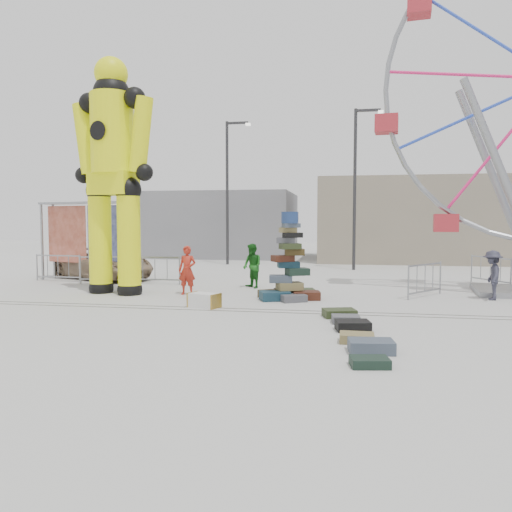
% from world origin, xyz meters
% --- Properties ---
extents(ground, '(90.00, 90.00, 0.00)m').
position_xyz_m(ground, '(0.00, 0.00, 0.00)').
color(ground, '#9E9E99').
rests_on(ground, ground).
extents(track_line_near, '(40.00, 0.04, 0.01)m').
position_xyz_m(track_line_near, '(0.00, 0.60, 0.00)').
color(track_line_near, '#47443F').
rests_on(track_line_near, ground).
extents(track_line_far, '(40.00, 0.04, 0.01)m').
position_xyz_m(track_line_far, '(0.00, 1.00, 0.00)').
color(track_line_far, '#47443F').
rests_on(track_line_far, ground).
extents(building_right, '(12.00, 8.00, 5.00)m').
position_xyz_m(building_right, '(7.00, 20.00, 2.50)').
color(building_right, gray).
rests_on(building_right, ground).
extents(building_left, '(10.00, 8.00, 4.40)m').
position_xyz_m(building_left, '(-6.00, 22.00, 2.20)').
color(building_left, gray).
rests_on(building_left, ground).
extents(lamp_post_right, '(1.41, 0.25, 8.00)m').
position_xyz_m(lamp_post_right, '(3.09, 13.00, 4.48)').
color(lamp_post_right, '#2D2D30').
rests_on(lamp_post_right, ground).
extents(lamp_post_left, '(1.41, 0.25, 8.00)m').
position_xyz_m(lamp_post_left, '(-3.91, 15.00, 4.48)').
color(lamp_post_left, '#2D2D30').
rests_on(lamp_post_left, ground).
extents(suitcase_tower, '(2.06, 1.78, 2.74)m').
position_xyz_m(suitcase_tower, '(0.77, 3.01, 0.77)').
color(suitcase_tower, '#173646').
rests_on(suitcase_tower, ground).
extents(crash_test_dummy, '(3.22, 1.41, 8.09)m').
position_xyz_m(crash_test_dummy, '(-5.15, 3.16, 4.26)').
color(crash_test_dummy, black).
rests_on(crash_test_dummy, ground).
extents(banner_scaffold, '(4.51, 1.80, 3.23)m').
position_xyz_m(banner_scaffold, '(-7.83, 6.27, 2.43)').
color(banner_scaffold, gray).
rests_on(banner_scaffold, ground).
extents(steamer_trunk, '(0.98, 0.76, 0.40)m').
position_xyz_m(steamer_trunk, '(-1.45, 1.07, 0.20)').
color(steamer_trunk, silver).
rests_on(steamer_trunk, ground).
extents(row_case_0, '(0.93, 0.75, 0.21)m').
position_xyz_m(row_case_0, '(2.36, 0.25, 0.10)').
color(row_case_0, '#2C381C').
rests_on(row_case_0, ground).
extents(row_case_1, '(0.70, 0.56, 0.19)m').
position_xyz_m(row_case_1, '(2.51, -0.47, 0.09)').
color(row_case_1, '#525259').
rests_on(row_case_1, ground).
extents(row_case_2, '(0.83, 0.67, 0.23)m').
position_xyz_m(row_case_2, '(2.67, -1.31, 0.11)').
color(row_case_2, black).
rests_on(row_case_2, ground).
extents(row_case_3, '(0.69, 0.51, 0.19)m').
position_xyz_m(row_case_3, '(2.72, -2.41, 0.09)').
color(row_case_3, olive).
rests_on(row_case_3, ground).
extents(row_case_4, '(0.88, 0.62, 0.24)m').
position_xyz_m(row_case_4, '(2.96, -3.14, 0.12)').
color(row_case_4, '#414D5E').
rests_on(row_case_4, ground).
extents(row_case_5, '(0.71, 0.54, 0.16)m').
position_xyz_m(row_case_5, '(2.89, -4.09, 0.08)').
color(row_case_5, black).
rests_on(row_case_5, ground).
extents(barricade_dummy_a, '(2.00, 0.26, 1.10)m').
position_xyz_m(barricade_dummy_a, '(-9.02, 6.05, 0.55)').
color(barricade_dummy_a, gray).
rests_on(barricade_dummy_a, ground).
extents(barricade_dummy_b, '(1.98, 0.51, 1.10)m').
position_xyz_m(barricade_dummy_b, '(-6.73, 5.67, 0.55)').
color(barricade_dummy_b, gray).
rests_on(barricade_dummy_b, ground).
extents(barricade_dummy_c, '(2.00, 0.10, 1.10)m').
position_xyz_m(barricade_dummy_c, '(-4.77, 5.82, 0.55)').
color(barricade_dummy_c, gray).
rests_on(barricade_dummy_c, ground).
extents(barricade_wheel_front, '(1.31, 1.63, 1.10)m').
position_xyz_m(barricade_wheel_front, '(5.07, 4.21, 0.55)').
color(barricade_wheel_front, gray).
rests_on(barricade_wheel_front, ground).
extents(barricade_wheel_back, '(1.03, 1.81, 1.10)m').
position_xyz_m(barricade_wheel_back, '(8.06, 7.86, 0.55)').
color(barricade_wheel_back, gray).
rests_on(barricade_wheel_back, ground).
extents(pedestrian_red, '(0.62, 0.43, 1.64)m').
position_xyz_m(pedestrian_red, '(-2.67, 3.33, 0.82)').
color(pedestrian_red, '#A92618').
rests_on(pedestrian_red, ground).
extents(pedestrian_green, '(0.99, 1.00, 1.63)m').
position_xyz_m(pedestrian_green, '(-0.83, 5.37, 0.82)').
color(pedestrian_green, '#165B17').
rests_on(pedestrian_green, ground).
extents(pedestrian_black, '(1.03, 0.97, 1.71)m').
position_xyz_m(pedestrian_black, '(-4.78, 3.78, 0.85)').
color(pedestrian_black, black).
rests_on(pedestrian_black, ground).
extents(pedestrian_grey, '(0.73, 1.08, 1.55)m').
position_xyz_m(pedestrian_grey, '(7.02, 3.89, 0.77)').
color(pedestrian_grey, '#2A2A38').
rests_on(pedestrian_grey, ground).
extents(parked_suv, '(5.28, 4.28, 1.34)m').
position_xyz_m(parked_suv, '(-7.56, 7.14, 0.67)').
color(parked_suv, '#947B60').
rests_on(parked_suv, ground).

